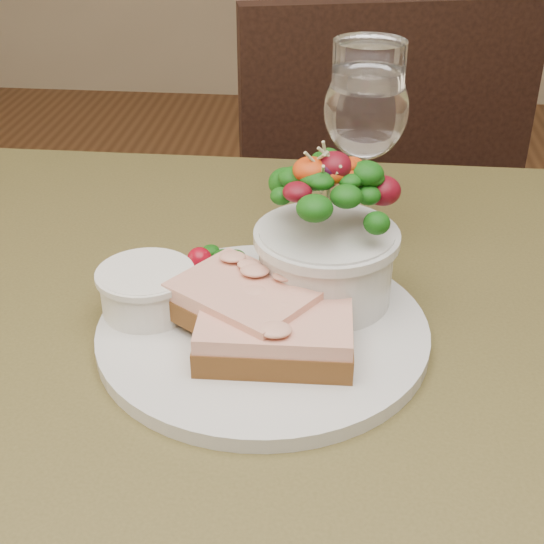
# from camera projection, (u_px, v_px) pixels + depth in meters

# --- Properties ---
(cafe_table) EXTENTS (0.80, 0.80, 0.75)m
(cafe_table) POSITION_uv_depth(u_px,v_px,m) (279.00, 463.00, 0.62)
(cafe_table) COLOR #49421F
(cafe_table) RESTS_ON ground
(chair_far) EXTENTS (0.51, 0.51, 0.90)m
(chair_far) POSITION_uv_depth(u_px,v_px,m) (346.00, 313.00, 1.44)
(chair_far) COLOR black
(chair_far) RESTS_ON ground
(dinner_plate) EXTENTS (0.26, 0.26, 0.01)m
(dinner_plate) POSITION_uv_depth(u_px,v_px,m) (263.00, 330.00, 0.59)
(dinner_plate) COLOR silver
(dinner_plate) RESTS_ON cafe_table
(sandwich_front) EXTENTS (0.12, 0.09, 0.03)m
(sandwich_front) POSITION_uv_depth(u_px,v_px,m) (276.00, 330.00, 0.55)
(sandwich_front) COLOR #543816
(sandwich_front) RESTS_ON dinner_plate
(sandwich_back) EXTENTS (0.13, 0.12, 0.03)m
(sandwich_back) POSITION_uv_depth(u_px,v_px,m) (244.00, 303.00, 0.57)
(sandwich_back) COLOR #543816
(sandwich_back) RESTS_ON dinner_plate
(ramekin) EXTENTS (0.07, 0.07, 0.04)m
(ramekin) POSITION_uv_depth(u_px,v_px,m) (146.00, 288.00, 0.60)
(ramekin) COLOR white
(ramekin) RESTS_ON dinner_plate
(salad_bowl) EXTENTS (0.11, 0.11, 0.13)m
(salad_bowl) POSITION_uv_depth(u_px,v_px,m) (327.00, 233.00, 0.59)
(salad_bowl) COLOR silver
(salad_bowl) RESTS_ON dinner_plate
(garnish) EXTENTS (0.05, 0.04, 0.02)m
(garnish) POSITION_uv_depth(u_px,v_px,m) (212.00, 260.00, 0.66)
(garnish) COLOR #0B3309
(garnish) RESTS_ON dinner_plate
(wine_glass) EXTENTS (0.08, 0.08, 0.18)m
(wine_glass) POSITION_uv_depth(u_px,v_px,m) (366.00, 115.00, 0.67)
(wine_glass) COLOR white
(wine_glass) RESTS_ON cafe_table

